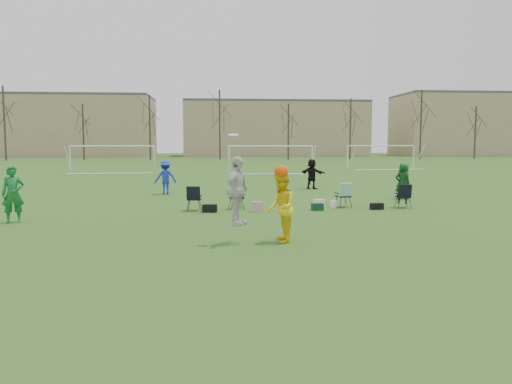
{
  "coord_description": "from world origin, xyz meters",
  "views": [
    {
      "loc": [
        -0.95,
        -11.57,
        2.6
      ],
      "look_at": [
        0.21,
        2.31,
        1.25
      ],
      "focal_mm": 35.0,
      "sensor_mm": 36.0,
      "label": 1
    }
  ],
  "objects": [
    {
      "name": "ground",
      "position": [
        0.0,
        0.0,
        0.0
      ],
      "size": [
        260.0,
        260.0,
        0.0
      ],
      "primitive_type": "plane",
      "color": "#30581B",
      "rests_on": "ground"
    },
    {
      "name": "fielder_blue",
      "position": [
        -3.47,
        14.35,
        0.87
      ],
      "size": [
        1.26,
        0.93,
        1.75
      ],
      "primitive_type": "imported",
      "rotation": [
        0.0,
        0.0,
        3.41
      ],
      "color": "#1930BD",
      "rests_on": "ground"
    },
    {
      "name": "goal_right",
      "position": [
        16.0,
        38.0,
        1.92
      ],
      "size": [
        7.35,
        1.14,
        2.46
      ],
      "rotation": [
        0.0,
        0.0,
        0.14
      ],
      "color": "white",
      "rests_on": "ground"
    },
    {
      "name": "goal_left",
      "position": [
        -10.0,
        34.0,
        1.92
      ],
      "size": [
        7.39,
        0.76,
        2.46
      ],
      "rotation": [
        0.0,
        0.0,
        0.09
      ],
      "color": "white",
      "rests_on": "ground"
    },
    {
      "name": "fielder_green_near",
      "position": [
        -7.57,
        5.36,
        0.95
      ],
      "size": [
        0.79,
        0.64,
        1.89
      ],
      "primitive_type": "imported",
      "rotation": [
        0.0,
        0.0,
        0.3
      ],
      "color": "#12692D",
      "rests_on": "ground"
    },
    {
      "name": "building_row",
      "position": [
        6.73,
        96.0,
        5.99
      ],
      "size": [
        126.0,
        16.0,
        13.0
      ],
      "color": "tan",
      "rests_on": "ground"
    },
    {
      "name": "fielder_black",
      "position": [
        4.67,
        16.79,
        0.87
      ],
      "size": [
        1.5,
        1.5,
        1.74
      ],
      "primitive_type": "imported",
      "rotation": [
        0.0,
        0.0,
        2.35
      ],
      "color": "black",
      "rests_on": "ground"
    },
    {
      "name": "center_contest",
      "position": [
        0.32,
        1.31,
        1.13
      ],
      "size": [
        1.96,
        1.13,
        2.86
      ],
      "color": "silver",
      "rests_on": "ground"
    },
    {
      "name": "fielder_green_far",
      "position": [
        7.98,
        11.25,
        0.87
      ],
      "size": [
        0.69,
        0.93,
        1.73
      ],
      "primitive_type": "imported",
      "rotation": [
        0.0,
        0.0,
        -1.39
      ],
      "color": "#136B2D",
      "rests_on": "ground"
    },
    {
      "name": "tree_line",
      "position": [
        0.24,
        69.85,
        5.09
      ],
      "size": [
        110.28,
        3.28,
        11.4
      ],
      "color": "#382B21",
      "rests_on": "ground"
    },
    {
      "name": "goal_mid",
      "position": [
        4.0,
        32.0,
        1.92
      ],
      "size": [
        7.4,
        0.63,
        2.46
      ],
      "rotation": [
        0.0,
        0.0,
        -0.07
      ],
      "color": "white",
      "rests_on": "ground"
    },
    {
      "name": "sideline_setup",
      "position": [
        3.13,
        8.11,
        0.54
      ],
      "size": [
        9.12,
        1.74,
        1.77
      ],
      "color": "#0E3414",
      "rests_on": "ground"
    }
  ]
}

